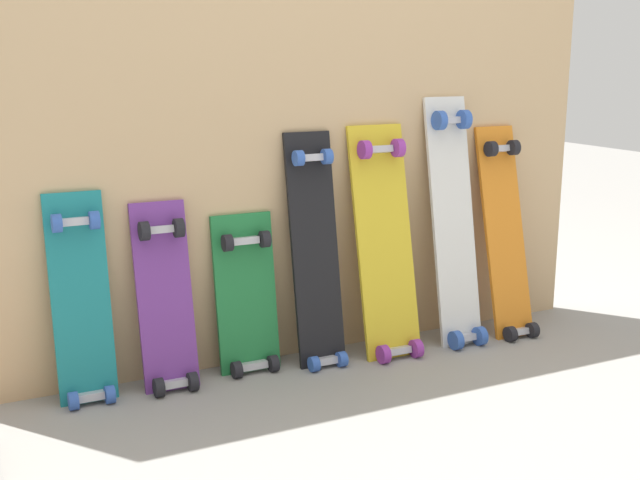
{
  "coord_description": "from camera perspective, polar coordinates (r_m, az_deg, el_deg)",
  "views": [
    {
      "loc": [
        -1.15,
        -2.46,
        1.06
      ],
      "look_at": [
        0.0,
        -0.07,
        0.44
      ],
      "focal_mm": 44.93,
      "sensor_mm": 36.0,
      "label": 1
    }
  ],
  "objects": [
    {
      "name": "skateboard_purple",
      "position": [
        2.63,
        -10.9,
        -4.67
      ],
      "size": [
        0.18,
        0.19,
        0.67
      ],
      "color": "#6B338C",
      "rests_on": "ground"
    },
    {
      "name": "skateboard_black",
      "position": [
        2.77,
        -0.29,
        -1.42
      ],
      "size": [
        0.17,
        0.21,
        0.88
      ],
      "color": "black",
      "rests_on": "ground"
    },
    {
      "name": "skateboard_green",
      "position": [
        2.74,
        -5.21,
        -4.49
      ],
      "size": [
        0.21,
        0.15,
        0.61
      ],
      "color": "#1E7238",
      "rests_on": "ground"
    },
    {
      "name": "ground_plane",
      "position": [
        2.92,
        -0.6,
        -8.26
      ],
      "size": [
        12.0,
        12.0,
        0.0
      ],
      "primitive_type": "plane",
      "color": "gray"
    },
    {
      "name": "plywood_wall_panel",
      "position": [
        2.8,
        -1.25,
        6.72
      ],
      "size": [
        2.34,
        0.04,
        1.5
      ],
      "primitive_type": "cube",
      "color": "tan",
      "rests_on": "ground"
    },
    {
      "name": "skateboard_teal",
      "position": [
        2.59,
        -16.59,
        -4.74
      ],
      "size": [
        0.18,
        0.17,
        0.72
      ],
      "color": "#197A7F",
      "rests_on": "ground"
    },
    {
      "name": "skateboard_orange",
      "position": [
        3.16,
        13.1,
        -0.04
      ],
      "size": [
        0.17,
        0.27,
        0.86
      ],
      "color": "orange",
      "rests_on": "ground"
    },
    {
      "name": "skateboard_yellow",
      "position": [
        2.87,
        4.71,
        -0.75
      ],
      "size": [
        0.22,
        0.26,
        0.88
      ],
      "color": "gold",
      "rests_on": "ground"
    },
    {
      "name": "skateboard_white",
      "position": [
        3.02,
        9.56,
        0.72
      ],
      "size": [
        0.17,
        0.26,
        0.97
      ],
      "color": "silver",
      "rests_on": "ground"
    }
  ]
}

